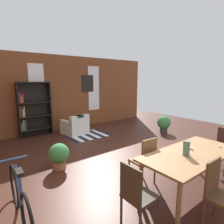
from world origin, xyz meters
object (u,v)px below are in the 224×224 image
bookshelf_tall (32,109)px  dining_chair_near_left (220,193)px  dining_chair_head_right (223,148)px  bicycle_second (20,200)px  armchair_white (75,127)px  dining_chair_head_left (136,194)px  potted_plant_by_shelf (59,155)px  vase_on_table (186,148)px  dining_table (191,157)px  dining_chair_far_left (145,159)px  potted_plant_corner (164,123)px

bookshelf_tall → dining_chair_near_left: bearing=-82.0°
dining_chair_head_right → bicycle_second: bearing=165.1°
dining_chair_near_left → armchair_white: size_ratio=1.04×
dining_chair_head_left → potted_plant_by_shelf: dining_chair_head_left is taller
dining_chair_head_left → bicycle_second: size_ratio=0.57×
vase_on_table → bookshelf_tall: 5.44m
dining_chair_near_left → potted_plant_by_shelf: 3.19m
dining_chair_near_left → dining_chair_head_left: bearing=143.7°
dining_table → bicycle_second: (-2.61, 1.06, -0.32)m
dining_chair_far_left → potted_plant_by_shelf: 1.97m
potted_plant_by_shelf → potted_plant_corner: size_ratio=0.90×
vase_on_table → dining_chair_near_left: bearing=-111.7°
dining_chair_head_right → potted_plant_corner: size_ratio=1.44×
dining_table → armchair_white: (0.02, 4.60, -0.40)m
bookshelf_tall → bicycle_second: bearing=-107.1°
dining_chair_head_right → potted_plant_by_shelf: 3.73m
dining_table → vase_on_table: size_ratio=7.88×
dining_chair_head_right → dining_table: bearing=179.9°
dining_table → dining_chair_head_right: (1.38, -0.00, -0.16)m
bicycle_second → potted_plant_corner: size_ratio=2.52×
potted_plant_corner → dining_chair_far_left: bearing=-148.8°
dining_table → potted_plant_corner: bearing=43.5°
dining_chair_far_left → dining_chair_near_left: size_ratio=1.00×
dining_chair_head_left → dining_chair_near_left: size_ratio=1.00×
dining_chair_far_left → dining_chair_near_left: bearing=-89.8°
dining_chair_far_left → bookshelf_tall: size_ratio=0.49×
vase_on_table → dining_chair_near_left: 0.82m
vase_on_table → potted_plant_corner: (2.97, 2.65, -0.51)m
vase_on_table → dining_chair_head_left: (-1.20, -0.00, -0.37)m
vase_on_table → dining_chair_head_left: bearing=-179.9°
dining_chair_far_left → potted_plant_corner: dining_chair_far_left is taller
armchair_white → potted_plant_corner: armchair_white is taller
armchair_white → potted_plant_by_shelf: armchair_white is taller
dining_table → dining_chair_far_left: dining_chair_far_left is taller
dining_chair_near_left → potted_plant_corner: dining_chair_near_left is taller
dining_chair_head_right → bicycle_second: dining_chair_head_right is taller
armchair_white → potted_plant_by_shelf: (-1.56, -2.29, 0.05)m
bookshelf_tall → potted_plant_by_shelf: bookshelf_tall is taller
dining_chair_head_left → dining_chair_near_left: same height
dining_chair_near_left → bookshelf_tall: bearing=98.0°
bicycle_second → potted_plant_corner: bearing=16.4°
dining_chair_head_left → bookshelf_tall: 5.35m
dining_chair_far_left → bookshelf_tall: 4.75m
dining_chair_head_right → dining_chair_near_left: bearing=-159.6°
bicycle_second → vase_on_table: bearing=-23.5°
potted_plant_by_shelf → potted_plant_corner: bearing=4.4°
dining_chair_head_left → dining_chair_head_right: bearing=-0.0°
bookshelf_tall → bicycle_second: bookshelf_tall is taller
dining_chair_head_left → bicycle_second: 1.64m
dining_table → bicycle_second: 2.84m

